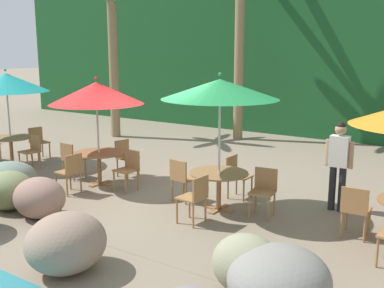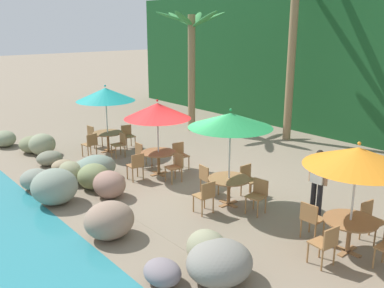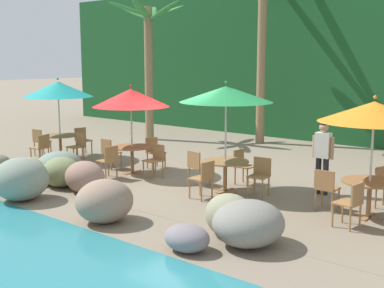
# 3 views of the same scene
# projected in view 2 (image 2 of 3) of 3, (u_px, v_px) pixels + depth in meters

# --- Properties ---
(ground_plane) EXTENTS (120.00, 120.00, 0.00)m
(ground_plane) POSITION_uv_depth(u_px,v_px,m) (200.00, 188.00, 12.36)
(ground_plane) COLOR gray
(terrace_deck) EXTENTS (18.00, 5.20, 0.01)m
(terrace_deck) POSITION_uv_depth(u_px,v_px,m) (200.00, 188.00, 12.35)
(terrace_deck) COLOR gray
(terrace_deck) RESTS_ON ground
(foliage_backdrop) EXTENTS (28.00, 2.40, 6.00)m
(foliage_backdrop) POSITION_uv_depth(u_px,v_px,m) (368.00, 66.00, 17.12)
(foliage_backdrop) COLOR #194C23
(foliage_backdrop) RESTS_ON ground
(rock_seawall) EXTENTS (13.04, 2.97, 0.95)m
(rock_seawall) POSITION_uv_depth(u_px,v_px,m) (83.00, 182.00, 11.79)
(rock_seawall) COLOR #9A7363
(rock_seawall) RESTS_ON ground
(umbrella_teal) EXTENTS (2.14, 2.14, 2.51)m
(umbrella_teal) POSITION_uv_depth(u_px,v_px,m) (105.00, 94.00, 15.30)
(umbrella_teal) COLOR silver
(umbrella_teal) RESTS_ON ground
(dining_table_teal) EXTENTS (1.10, 1.10, 0.74)m
(dining_table_teal) POSITION_uv_depth(u_px,v_px,m) (108.00, 136.00, 15.73)
(dining_table_teal) COLOR olive
(dining_table_teal) RESTS_ON ground
(chair_teal_seaward) EXTENTS (0.46, 0.46, 0.87)m
(chair_teal_seaward) POSITION_uv_depth(u_px,v_px,m) (120.00, 143.00, 15.14)
(chair_teal_seaward) COLOR #9E7042
(chair_teal_seaward) RESTS_ON ground
(chair_teal_inland) EXTENTS (0.47, 0.46, 0.87)m
(chair_teal_inland) POSITION_uv_depth(u_px,v_px,m) (128.00, 135.00, 16.29)
(chair_teal_inland) COLOR #9E7042
(chair_teal_inland) RESTS_ON ground
(chair_teal_left) EXTENTS (0.46, 0.46, 0.87)m
(chair_teal_left) POSITION_uv_depth(u_px,v_px,m) (93.00, 135.00, 16.27)
(chair_teal_left) COLOR #9E7042
(chair_teal_left) RESTS_ON ground
(chair_teal_right) EXTENTS (0.49, 0.48, 0.87)m
(chair_teal_right) POSITION_uv_depth(u_px,v_px,m) (90.00, 143.00, 15.08)
(chair_teal_right) COLOR #9E7042
(chair_teal_right) RESTS_ON ground
(umbrella_red) EXTENTS (2.07, 2.07, 2.41)m
(umbrella_red) POSITION_uv_depth(u_px,v_px,m) (157.00, 111.00, 12.93)
(umbrella_red) COLOR silver
(umbrella_red) RESTS_ON ground
(dining_table_red) EXTENTS (1.10, 1.10, 0.74)m
(dining_table_red) POSITION_uv_depth(u_px,v_px,m) (159.00, 156.00, 13.32)
(dining_table_red) COLOR olive
(dining_table_red) RESTS_ON ground
(chair_red_seaward) EXTENTS (0.45, 0.46, 0.87)m
(chair_red_seaward) POSITION_uv_depth(u_px,v_px,m) (176.00, 165.00, 12.74)
(chair_red_seaward) COLOR #9E7042
(chair_red_seaward) RESTS_ON ground
(chair_red_inland) EXTENTS (0.47, 0.47, 0.87)m
(chair_red_inland) POSITION_uv_depth(u_px,v_px,m) (180.00, 154.00, 13.88)
(chair_red_inland) COLOR #9E7042
(chair_red_inland) RESTS_ON ground
(chair_red_left) EXTENTS (0.43, 0.44, 0.87)m
(chair_red_left) POSITION_uv_depth(u_px,v_px,m) (142.00, 153.00, 13.94)
(chair_red_left) COLOR #9E7042
(chair_red_left) RESTS_ON ground
(chair_red_right) EXTENTS (0.46, 0.45, 0.87)m
(chair_red_right) POSITION_uv_depth(u_px,v_px,m) (136.00, 165.00, 12.80)
(chair_red_right) COLOR #9E7042
(chair_red_right) RESTS_ON ground
(umbrella_green) EXTENTS (2.15, 2.15, 2.59)m
(umbrella_green) POSITION_uv_depth(u_px,v_px,m) (230.00, 120.00, 10.60)
(umbrella_green) COLOR silver
(umbrella_green) RESTS_ON ground
(dining_table_green) EXTENTS (1.10, 1.10, 0.74)m
(dining_table_green) POSITION_uv_depth(u_px,v_px,m) (229.00, 183.00, 11.06)
(dining_table_green) COLOR olive
(dining_table_green) RESTS_ON ground
(chair_green_seaward) EXTENTS (0.48, 0.48, 0.87)m
(chair_green_seaward) POSITION_uv_depth(u_px,v_px,m) (258.00, 194.00, 10.61)
(chair_green_seaward) COLOR #9E7042
(chair_green_seaward) RESTS_ON ground
(chair_green_inland) EXTENTS (0.43, 0.42, 0.87)m
(chair_green_inland) POSITION_uv_depth(u_px,v_px,m) (248.00, 178.00, 11.68)
(chair_green_inland) COLOR #9E7042
(chair_green_inland) RESTS_ON ground
(chair_green_left) EXTENTS (0.46, 0.47, 0.87)m
(chair_green_left) POSITION_uv_depth(u_px,v_px,m) (207.00, 178.00, 11.72)
(chair_green_left) COLOR #9E7042
(chair_green_left) RESTS_ON ground
(chair_green_right) EXTENTS (0.45, 0.44, 0.87)m
(chair_green_right) POSITION_uv_depth(u_px,v_px,m) (206.00, 195.00, 10.53)
(chair_green_right) COLOR #9E7042
(chair_green_right) RESTS_ON ground
(umbrella_orange) EXTENTS (2.12, 2.12, 2.41)m
(umbrella_orange) POSITION_uv_depth(u_px,v_px,m) (358.00, 157.00, 8.31)
(umbrella_orange) COLOR silver
(umbrella_orange) RESTS_ON ground
(dining_table_orange) EXTENTS (1.10, 1.10, 0.74)m
(dining_table_orange) POSITION_uv_depth(u_px,v_px,m) (350.00, 225.00, 8.72)
(dining_table_orange) COLOR olive
(dining_table_orange) RESTS_ON ground
(chair_orange_inland) EXTENTS (0.47, 0.46, 0.87)m
(chair_orange_inland) POSITION_uv_depth(u_px,v_px,m) (370.00, 218.00, 9.28)
(chair_orange_inland) COLOR #9E7042
(chair_orange_inland) RESTS_ON ground
(chair_orange_left) EXTENTS (0.44, 0.45, 0.87)m
(chair_orange_left) POSITION_uv_depth(u_px,v_px,m) (311.00, 218.00, 9.28)
(chair_orange_left) COLOR #9E7042
(chair_orange_left) RESTS_ON ground
(chair_orange_right) EXTENTS (0.47, 0.47, 0.87)m
(chair_orange_right) POSITION_uv_depth(u_px,v_px,m) (326.00, 243.00, 8.22)
(chair_orange_right) COLOR #9E7042
(chair_orange_right) RESTS_ON ground
(palm_tree_nearest) EXTENTS (3.12, 3.07, 5.19)m
(palm_tree_nearest) POSITION_uv_depth(u_px,v_px,m) (191.00, 50.00, 18.15)
(palm_tree_nearest) COLOR olive
(palm_tree_nearest) RESTS_ON ground
(palm_tree_second) EXTENTS (3.38, 3.31, 6.84)m
(palm_tree_second) POSITION_uv_depth(u_px,v_px,m) (293.00, 26.00, 16.36)
(palm_tree_second) COLOR olive
(palm_tree_second) RESTS_ON ground
(waiter_in_white) EXTENTS (0.52, 0.21, 1.70)m
(waiter_in_white) POSITION_uv_depth(u_px,v_px,m) (318.00, 178.00, 10.35)
(waiter_in_white) COLOR #232328
(waiter_in_white) RESTS_ON ground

